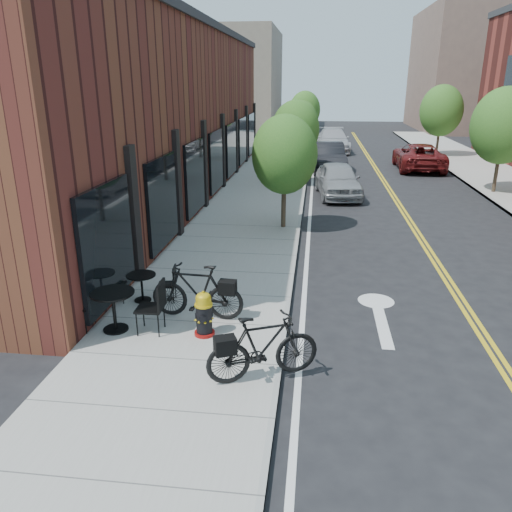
{
  "coord_description": "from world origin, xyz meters",
  "views": [
    {
      "loc": [
        0.46,
        -7.76,
        4.92
      ],
      "look_at": [
        -0.87,
        3.32,
        1.0
      ],
      "focal_mm": 35.0,
      "sensor_mm": 36.0,
      "label": 1
    }
  ],
  "objects_px": {
    "bicycle_left": "(197,291)",
    "parked_car_b": "(328,157)",
    "fire_hydrant": "(204,314)",
    "parked_car_a": "(338,180)",
    "parked_car_c": "(333,140)",
    "bistro_set_b": "(114,305)",
    "bistro_set_c": "(142,284)",
    "parked_car_far": "(419,156)",
    "bicycle_right": "(263,347)"
  },
  "relations": [
    {
      "from": "bistro_set_c",
      "to": "parked_car_c",
      "type": "bearing_deg",
      "value": 72.44
    },
    {
      "from": "bicycle_right",
      "to": "parked_car_far",
      "type": "bearing_deg",
      "value": -39.68
    },
    {
      "from": "fire_hydrant",
      "to": "parked_car_a",
      "type": "xyz_separation_m",
      "value": [
        3.09,
        13.75,
        0.18
      ]
    },
    {
      "from": "bistro_set_b",
      "to": "parked_car_far",
      "type": "bearing_deg",
      "value": 63.88
    },
    {
      "from": "bistro_set_b",
      "to": "parked_car_b",
      "type": "xyz_separation_m",
      "value": [
        4.56,
        20.19,
        0.15
      ]
    },
    {
      "from": "parked_car_a",
      "to": "parked_car_b",
      "type": "relative_size",
      "value": 0.88
    },
    {
      "from": "fire_hydrant",
      "to": "parked_car_b",
      "type": "relative_size",
      "value": 0.19
    },
    {
      "from": "bicycle_left",
      "to": "bistro_set_b",
      "type": "height_order",
      "value": "bicycle_left"
    },
    {
      "from": "parked_car_b",
      "to": "bicycle_right",
      "type": "bearing_deg",
      "value": -98.4
    },
    {
      "from": "bicycle_right",
      "to": "bistro_set_c",
      "type": "xyz_separation_m",
      "value": [
        -3.1,
        2.84,
        -0.17
      ]
    },
    {
      "from": "fire_hydrant",
      "to": "parked_car_c",
      "type": "relative_size",
      "value": 0.17
    },
    {
      "from": "bistro_set_b",
      "to": "bistro_set_c",
      "type": "distance_m",
      "value": 1.47
    },
    {
      "from": "parked_car_b",
      "to": "fire_hydrant",
      "type": "bearing_deg",
      "value": -102.38
    },
    {
      "from": "bistro_set_c",
      "to": "parked_car_b",
      "type": "height_order",
      "value": "parked_car_b"
    },
    {
      "from": "bicycle_left",
      "to": "parked_car_b",
      "type": "relative_size",
      "value": 0.4
    },
    {
      "from": "fire_hydrant",
      "to": "bicycle_right",
      "type": "xyz_separation_m",
      "value": [
        1.33,
        -1.4,
        0.14
      ]
    },
    {
      "from": "parked_car_b",
      "to": "parked_car_c",
      "type": "relative_size",
      "value": 0.9
    },
    {
      "from": "parked_car_b",
      "to": "parked_car_a",
      "type": "bearing_deg",
      "value": -91.42
    },
    {
      "from": "parked_car_a",
      "to": "parked_car_c",
      "type": "distance_m",
      "value": 15.24
    },
    {
      "from": "bicycle_left",
      "to": "bistro_set_b",
      "type": "xyz_separation_m",
      "value": [
        -1.54,
        -0.76,
        -0.06
      ]
    },
    {
      "from": "fire_hydrant",
      "to": "parked_car_b",
      "type": "distance_m",
      "value": 20.35
    },
    {
      "from": "fire_hydrant",
      "to": "bistro_set_c",
      "type": "xyz_separation_m",
      "value": [
        -1.78,
        1.44,
        -0.02
      ]
    },
    {
      "from": "fire_hydrant",
      "to": "parked_car_b",
      "type": "height_order",
      "value": "parked_car_b"
    },
    {
      "from": "bicycle_left",
      "to": "parked_car_far",
      "type": "bearing_deg",
      "value": 161.96
    },
    {
      "from": "parked_car_a",
      "to": "parked_car_c",
      "type": "height_order",
      "value": "parked_car_c"
    },
    {
      "from": "bicycle_right",
      "to": "bicycle_left",
      "type": "bearing_deg",
      "value": 13.86
    },
    {
      "from": "bicycle_left",
      "to": "parked_car_c",
      "type": "xyz_separation_m",
      "value": [
        3.53,
        28.26,
        0.09
      ]
    },
    {
      "from": "bicycle_left",
      "to": "parked_car_b",
      "type": "xyz_separation_m",
      "value": [
        3.03,
        19.43,
        0.1
      ]
    },
    {
      "from": "bistro_set_c",
      "to": "parked_car_c",
      "type": "xyz_separation_m",
      "value": [
        5.0,
        27.56,
        0.27
      ]
    },
    {
      "from": "parked_car_c",
      "to": "parked_car_far",
      "type": "bearing_deg",
      "value": -59.52
    },
    {
      "from": "bicycle_right",
      "to": "bistro_set_b",
      "type": "height_order",
      "value": "bicycle_right"
    },
    {
      "from": "parked_car_b",
      "to": "parked_car_far",
      "type": "bearing_deg",
      "value": 10.73
    },
    {
      "from": "fire_hydrant",
      "to": "parked_car_b",
      "type": "xyz_separation_m",
      "value": [
        2.72,
        20.17,
        0.26
      ]
    },
    {
      "from": "bicycle_left",
      "to": "fire_hydrant",
      "type": "bearing_deg",
      "value": 26.11
    },
    {
      "from": "bistro_set_b",
      "to": "parked_car_far",
      "type": "xyz_separation_m",
      "value": [
        9.86,
        21.65,
        0.09
      ]
    },
    {
      "from": "parked_car_a",
      "to": "parked_car_far",
      "type": "xyz_separation_m",
      "value": [
        4.93,
        7.88,
        0.01
      ]
    },
    {
      "from": "parked_car_c",
      "to": "parked_car_far",
      "type": "relative_size",
      "value": 1.02
    },
    {
      "from": "bistro_set_b",
      "to": "parked_car_a",
      "type": "bearing_deg",
      "value": 68.67
    },
    {
      "from": "bistro_set_b",
      "to": "parked_car_c",
      "type": "xyz_separation_m",
      "value": [
        5.07,
        29.02,
        0.14
      ]
    },
    {
      "from": "fire_hydrant",
      "to": "parked_car_far",
      "type": "relative_size",
      "value": 0.17
    },
    {
      "from": "bistro_set_c",
      "to": "parked_car_b",
      "type": "bearing_deg",
      "value": 69.23
    },
    {
      "from": "bistro_set_c",
      "to": "parked_car_far",
      "type": "xyz_separation_m",
      "value": [
        9.8,
        20.19,
        0.22
      ]
    },
    {
      "from": "parked_car_a",
      "to": "parked_car_b",
      "type": "distance_m",
      "value": 6.42
    },
    {
      "from": "fire_hydrant",
      "to": "bistro_set_c",
      "type": "distance_m",
      "value": 2.29
    },
    {
      "from": "bicycle_left",
      "to": "bistro_set_c",
      "type": "relative_size",
      "value": 1.27
    },
    {
      "from": "parked_car_b",
      "to": "bistro_set_b",
      "type": "bearing_deg",
      "value": -107.44
    },
    {
      "from": "parked_car_far",
      "to": "parked_car_c",
      "type": "bearing_deg",
      "value": -55.73
    },
    {
      "from": "bistro_set_b",
      "to": "parked_car_b",
      "type": "height_order",
      "value": "parked_car_b"
    },
    {
      "from": "bicycle_left",
      "to": "parked_car_b",
      "type": "height_order",
      "value": "parked_car_b"
    },
    {
      "from": "parked_car_c",
      "to": "bistro_set_c",
      "type": "bearing_deg",
      "value": -102.86
    }
  ]
}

